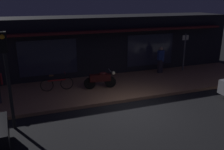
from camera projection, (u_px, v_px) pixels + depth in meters
name	position (u px, v px, depth m)	size (l,w,h in m)	color
ground_plane	(138.00, 111.00, 10.44)	(60.00, 60.00, 0.00)	black
sidewalk_slab	(114.00, 87.00, 13.11)	(18.00, 4.00, 0.15)	#8C6047
storefront_building	(96.00, 44.00, 15.62)	(18.00, 3.30, 3.60)	black
motorcycle	(101.00, 79.00, 12.52)	(1.70, 0.55, 0.97)	black
bicycle_parked	(57.00, 84.00, 12.25)	(1.66, 0.42, 0.91)	black
person_bystander	(161.00, 59.00, 15.03)	(0.40, 0.62, 1.67)	#28232D
sign_post	(184.00, 50.00, 15.41)	(0.44, 0.09, 2.40)	#47474C
traffic_light_pole	(6.00, 64.00, 8.29)	(0.24, 0.33, 3.60)	black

